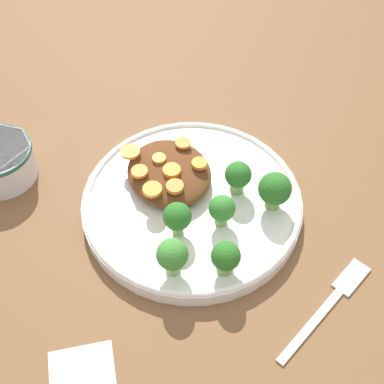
# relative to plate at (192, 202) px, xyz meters

# --- Properties ---
(ground_plane) EXTENTS (4.00, 4.00, 0.00)m
(ground_plane) POSITION_rel_plate_xyz_m (0.00, 0.00, -0.01)
(ground_plane) COLOR brown
(plate) EXTENTS (0.29, 0.29, 0.02)m
(plate) POSITION_rel_plate_xyz_m (0.00, 0.00, 0.00)
(plate) COLOR white
(plate) RESTS_ON ground_plane
(stew_mound) EXTENTS (0.12, 0.11, 0.03)m
(stew_mound) POSITION_rel_plate_xyz_m (0.04, 0.01, 0.02)
(stew_mound) COLOR #5B3319
(stew_mound) RESTS_ON plate
(broccoli_floret_0) EXTENTS (0.03, 0.03, 0.05)m
(broccoli_floret_0) POSITION_rel_plate_xyz_m (-0.11, 0.02, 0.03)
(broccoli_floret_0) COLOR #759E51
(broccoli_floret_0) RESTS_ON plate
(broccoli_floret_1) EXTENTS (0.04, 0.04, 0.05)m
(broccoli_floret_1) POSITION_rel_plate_xyz_m (-0.08, 0.07, 0.04)
(broccoli_floret_1) COLOR #7FA85B
(broccoli_floret_1) RESTS_ON plate
(broccoli_floret_2) EXTENTS (0.03, 0.03, 0.05)m
(broccoli_floret_2) POSITION_rel_plate_xyz_m (-0.05, -0.01, 0.03)
(broccoli_floret_2) COLOR #7FA85B
(broccoli_floret_2) RESTS_ON plate
(broccoli_floret_3) EXTENTS (0.04, 0.04, 0.06)m
(broccoli_floret_3) POSITION_rel_plate_xyz_m (-0.06, -0.09, 0.04)
(broccoli_floret_3) COLOR #759E51
(broccoli_floret_3) RESTS_ON plate
(broccoli_floret_4) EXTENTS (0.03, 0.03, 0.05)m
(broccoli_floret_4) POSITION_rel_plate_xyz_m (-0.02, -0.06, 0.04)
(broccoli_floret_4) COLOR #759E51
(broccoli_floret_4) RESTS_ON plate
(broccoli_floret_5) EXTENTS (0.04, 0.04, 0.05)m
(broccoli_floret_5) POSITION_rel_plate_xyz_m (-0.04, 0.04, 0.04)
(broccoli_floret_5) COLOR #7FA85B
(broccoli_floret_5) RESTS_ON plate
(carrot_slice_0) EXTENTS (0.02, 0.02, 0.01)m
(carrot_slice_0) POSITION_rel_plate_xyz_m (0.03, 0.01, 0.04)
(carrot_slice_0) COLOR orange
(carrot_slice_0) RESTS_ON stew_mound
(carrot_slice_1) EXTENTS (0.03, 0.03, 0.00)m
(carrot_slice_1) POSITION_rel_plate_xyz_m (0.09, 0.04, 0.04)
(carrot_slice_1) COLOR orange
(carrot_slice_1) RESTS_ON stew_mound
(carrot_slice_2) EXTENTS (0.02, 0.02, 0.01)m
(carrot_slice_2) POSITION_rel_plate_xyz_m (0.02, 0.05, 0.04)
(carrot_slice_2) COLOR orange
(carrot_slice_2) RESTS_ON stew_mound
(carrot_slice_3) EXTENTS (0.02, 0.02, 0.00)m
(carrot_slice_3) POSITION_rel_plate_xyz_m (0.06, 0.02, 0.04)
(carrot_slice_3) COLOR orange
(carrot_slice_3) RESTS_ON stew_mound
(carrot_slice_4) EXTENTS (0.02, 0.02, 0.01)m
(carrot_slice_4) POSITION_rel_plate_xyz_m (0.03, -0.03, 0.04)
(carrot_slice_4) COLOR orange
(carrot_slice_4) RESTS_ON stew_mound
(carrot_slice_5) EXTENTS (0.02, 0.02, 0.00)m
(carrot_slice_5) POSITION_rel_plate_xyz_m (0.07, -0.02, 0.04)
(carrot_slice_5) COLOR orange
(carrot_slice_5) RESTS_ON stew_mound
(carrot_slice_6) EXTENTS (0.02, 0.02, 0.00)m
(carrot_slice_6) POSITION_rel_plate_xyz_m (0.05, 0.05, 0.04)
(carrot_slice_6) COLOR orange
(carrot_slice_6) RESTS_ON stew_mound
(carrot_slice_7) EXTENTS (0.02, 0.02, 0.01)m
(carrot_slice_7) POSITION_rel_plate_xyz_m (0.01, 0.02, 0.04)
(carrot_slice_7) COLOR orange
(carrot_slice_7) RESTS_ON stew_mound
(fork) EXTENTS (0.07, 0.17, 0.01)m
(fork) POSITION_rel_plate_xyz_m (-0.20, -0.08, -0.01)
(fork) COLOR silver
(fork) RESTS_ON ground_plane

